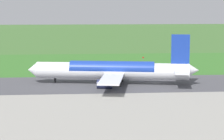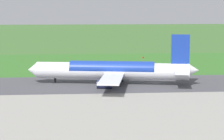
{
  "view_description": "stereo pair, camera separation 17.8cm",
  "coord_description": "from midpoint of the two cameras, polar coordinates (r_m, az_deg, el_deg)",
  "views": [
    {
      "loc": [
        24.49,
        134.82,
        25.11
      ],
      "look_at": [
        13.72,
        0.0,
        4.5
      ],
      "focal_mm": 69.97,
      "sensor_mm": 36.0,
      "label": 1
    },
    {
      "loc": [
        24.31,
        134.84,
        25.11
      ],
      "look_at": [
        13.72,
        0.0,
        4.5
      ],
      "focal_mm": 69.97,
      "sensor_mm": 36.0,
      "label": 2
    }
  ],
  "objects": [
    {
      "name": "runway_asphalt",
      "position": [
        139.3,
        5.6,
        -1.75
      ],
      "size": [
        600.0,
        29.45,
        0.06
      ],
      "primitive_type": "cube",
      "color": "#47474C",
      "rests_on": "ground"
    },
    {
      "name": "airliner_main",
      "position": [
        136.8,
        0.12,
        -0.06
      ],
      "size": [
        53.95,
        44.38,
        15.88
      ],
      "color": "white",
      "rests_on": "ground"
    },
    {
      "name": "no_stopping_sign",
      "position": [
        186.91,
        4.05,
        1.41
      ],
      "size": [
        0.6,
        0.1,
        2.64
      ],
      "color": "slate",
      "rests_on": "ground"
    },
    {
      "name": "traffic_cone_orange",
      "position": [
        182.41,
        1.75,
        0.84
      ],
      "size": [
        0.4,
        0.4,
        0.55
      ],
      "primitive_type": "cone",
      "color": "orange",
      "rests_on": "ground"
    },
    {
      "name": "apron_concrete",
      "position": [
        85.32,
        12.41,
        -8.64
      ],
      "size": [
        440.0,
        110.0,
        0.05
      ],
      "primitive_type": "cube",
      "color": "gray",
      "rests_on": "ground"
    },
    {
      "name": "ground_plane",
      "position": [
        139.3,
        5.6,
        -1.76
      ],
      "size": [
        800.0,
        800.0,
        0.0
      ],
      "primitive_type": "plane",
      "color": "#3D662D"
    },
    {
      "name": "grass_verge_foreground",
      "position": [
        181.8,
        3.19,
        0.72
      ],
      "size": [
        600.0,
        80.0,
        0.04
      ],
      "primitive_type": "cube",
      "color": "#346B27",
      "rests_on": "ground"
    }
  ]
}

